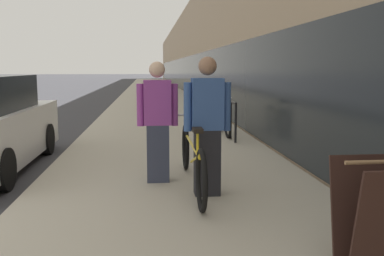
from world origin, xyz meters
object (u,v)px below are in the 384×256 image
at_px(tandem_bicycle, 192,159).
at_px(cruiser_bike_nearest, 224,119).
at_px(person_bystander, 158,122).
at_px(sandwich_board_sign, 379,220).
at_px(person_rider, 207,127).
at_px(bike_rack_hoop, 233,117).

relative_size(tandem_bicycle, cruiser_bike_nearest, 1.62).
distance_m(tandem_bicycle, person_bystander, 0.71).
height_order(tandem_bicycle, sandwich_board_sign, sandwich_board_sign).
bearing_deg(person_rider, sandwich_board_sign, -66.67).
xyz_separation_m(person_rider, bike_rack_hoop, (1.09, 3.83, -0.33)).
height_order(tandem_bicycle, cruiser_bike_nearest, tandem_bicycle).
xyz_separation_m(tandem_bicycle, sandwich_board_sign, (1.11, -2.57, 0.08)).
xyz_separation_m(tandem_bicycle, person_rider, (0.15, -0.34, 0.47)).
bearing_deg(cruiser_bike_nearest, person_rider, -102.57).
distance_m(cruiser_bike_nearest, sandwich_board_sign, 6.89).
xyz_separation_m(person_rider, sandwich_board_sign, (0.96, -2.23, -0.40)).
distance_m(person_rider, bike_rack_hoop, 3.99).
height_order(cruiser_bike_nearest, sandwich_board_sign, sandwich_board_sign).
bearing_deg(person_bystander, bike_rack_hoop, 62.03).
height_order(person_bystander, bike_rack_hoop, person_bystander).
relative_size(person_rider, cruiser_bike_nearest, 1.02).
relative_size(person_bystander, cruiser_bike_nearest, 0.99).
bearing_deg(tandem_bicycle, sandwich_board_sign, -66.66).
bearing_deg(person_rider, person_bystander, 130.58).
xyz_separation_m(person_rider, cruiser_bike_nearest, (1.04, 4.66, -0.49)).
relative_size(bike_rack_hoop, cruiser_bike_nearest, 0.51).
xyz_separation_m(tandem_bicycle, person_bystander, (-0.44, 0.34, 0.45)).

